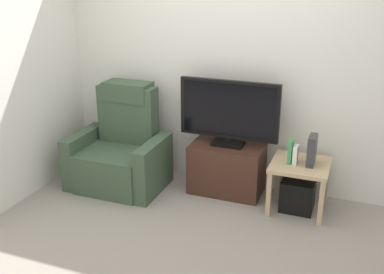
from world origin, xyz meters
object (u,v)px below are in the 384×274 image
object	(u,v)px
side_table	(300,171)
book_middle	(296,155)
recliner_armchair	(121,151)
subwoofer_box	(298,194)
tv_stand	(227,169)
game_console	(312,150)
book_leftmost	(291,151)
television	(229,112)

from	to	relation	value
side_table	book_middle	size ratio (longest dim) A/B	3.09
recliner_armchair	subwoofer_box	world-z (taller)	recliner_armchair
recliner_armchair	tv_stand	bearing A→B (deg)	16.80
subwoofer_box	book_middle	bearing A→B (deg)	-158.75
tv_stand	game_console	world-z (taller)	game_console
book_leftmost	game_console	bearing A→B (deg)	8.97
tv_stand	side_table	distance (m)	0.77
game_console	side_table	bearing A→B (deg)	-173.66
book_leftmost	side_table	bearing A→B (deg)	11.31
television	book_middle	distance (m)	0.78
television	book_middle	bearing A→B (deg)	-11.43
subwoofer_box	game_console	size ratio (longest dim) A/B	1.10
side_table	subwoofer_box	bearing A→B (deg)	180.00
subwoofer_box	book_leftmost	world-z (taller)	book_leftmost
recliner_armchair	game_console	distance (m)	1.98
side_table	book_middle	xyz separation A→B (m)	(-0.05, -0.02, 0.17)
tv_stand	recliner_armchair	world-z (taller)	recliner_armchair
television	game_console	world-z (taller)	television
television	side_table	xyz separation A→B (m)	(0.75, -0.12, -0.47)
side_table	book_leftmost	bearing A→B (deg)	-168.69
subwoofer_box	tv_stand	bearing A→B (deg)	172.22
side_table	book_leftmost	size ratio (longest dim) A/B	2.39
television	book_leftmost	xyz separation A→B (m)	(0.65, -0.14, -0.28)
side_table	game_console	size ratio (longest dim) A/B	1.91
side_table	book_leftmost	distance (m)	0.22
game_console	subwoofer_box	bearing A→B (deg)	-173.66
recliner_armchair	book_middle	size ratio (longest dim) A/B	6.19
side_table	book_middle	world-z (taller)	book_middle
television	subwoofer_box	distance (m)	1.05
side_table	game_console	bearing A→B (deg)	6.34
book_leftmost	recliner_armchair	bearing A→B (deg)	-176.93
book_middle	side_table	bearing A→B (deg)	21.25
tv_stand	subwoofer_box	bearing A→B (deg)	-7.78
subwoofer_box	television	bearing A→B (deg)	170.81
tv_stand	recliner_armchair	distance (m)	1.15
book_leftmost	book_middle	bearing A→B (deg)	0.00
subwoofer_box	book_middle	xyz separation A→B (m)	(-0.05, -0.02, 0.41)
tv_stand	side_table	size ratio (longest dim) A/B	1.38
tv_stand	television	bearing A→B (deg)	90.00
tv_stand	television	size ratio (longest dim) A/B	0.73
recliner_armchair	subwoofer_box	bearing A→B (deg)	9.29
game_console	tv_stand	bearing A→B (deg)	173.71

